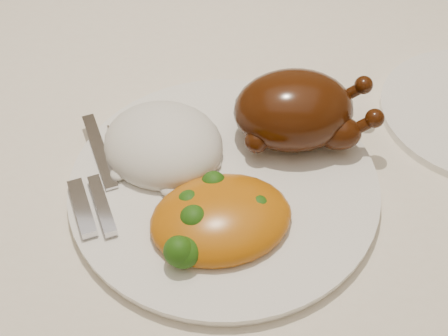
{
  "coord_description": "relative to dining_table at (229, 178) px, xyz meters",
  "views": [
    {
      "loc": [
        0.03,
        -0.5,
        1.25
      ],
      "look_at": [
        0.0,
        -0.1,
        0.8
      ],
      "focal_mm": 50.0,
      "sensor_mm": 36.0,
      "label": 1
    }
  ],
  "objects": [
    {
      "name": "roast_chicken",
      "position": [
        0.07,
        -0.04,
        0.15
      ],
      "size": [
        0.16,
        0.11,
        0.08
      ],
      "rotation": [
        0.0,
        0.0,
        0.14
      ],
      "color": "#3F1806",
      "rests_on": "dinner_plate"
    },
    {
      "name": "dinner_plate",
      "position": [
        0.0,
        -0.1,
        0.11
      ],
      "size": [
        0.4,
        0.4,
        0.01
      ],
      "primitive_type": "cylinder",
      "rotation": [
        0.0,
        0.0,
        -0.44
      ],
      "color": "white",
      "rests_on": "tablecloth"
    },
    {
      "name": "tablecloth",
      "position": [
        0.0,
        0.0,
        0.07
      ],
      "size": [
        1.73,
        1.03,
        0.18
      ],
      "color": "white",
      "rests_on": "dining_table"
    },
    {
      "name": "rice_mound",
      "position": [
        -0.06,
        -0.07,
        0.13
      ],
      "size": [
        0.15,
        0.14,
        0.06
      ],
      "rotation": [
        0.0,
        0.0,
        -0.3
      ],
      "color": "white",
      "rests_on": "dinner_plate"
    },
    {
      "name": "cutlery",
      "position": [
        -0.12,
        -0.13,
        0.12
      ],
      "size": [
        0.07,
        0.16,
        0.01
      ],
      "rotation": [
        0.0,
        0.0,
        0.44
      ],
      "color": "silver",
      "rests_on": "dinner_plate"
    },
    {
      "name": "dining_table",
      "position": [
        0.0,
        0.0,
        0.0
      ],
      "size": [
        1.6,
        0.9,
        0.76
      ],
      "color": "brown",
      "rests_on": "floor"
    },
    {
      "name": "mac_and_cheese",
      "position": [
        0.0,
        -0.16,
        0.13
      ],
      "size": [
        0.16,
        0.14,
        0.05
      ],
      "rotation": [
        0.0,
        0.0,
        0.31
      ],
      "color": "#C1660C",
      "rests_on": "dinner_plate"
    }
  ]
}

